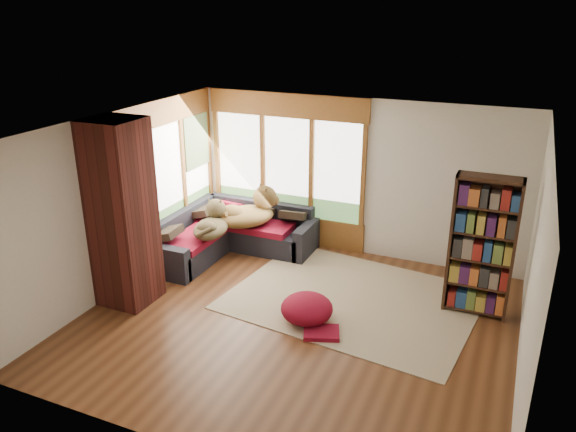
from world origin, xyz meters
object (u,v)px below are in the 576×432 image
Objects in this scene: brick_chimney at (122,214)px; dog_tan at (250,206)px; sectional_sofa at (228,233)px; pouf at (307,308)px; bookshelf at (482,247)px; area_rug at (353,298)px; dog_brindle at (212,218)px.

dog_tan is at bearing 68.57° from brick_chimney.
pouf is (2.08, -1.61, -0.10)m from sectional_sofa.
area_rug is at bearing -168.98° from bookshelf.
dog_tan is (-3.71, 0.56, -0.15)m from bookshelf.
sectional_sofa reaches higher than area_rug.
brick_chimney is 2.25× the size of dog_tan.
area_rug is at bearing -69.35° from dog_tan.
bookshelf is (4.09, -0.48, 0.67)m from sectional_sofa.
sectional_sofa is at bearing 142.28° from pouf.
sectional_sofa is at bearing 77.71° from brick_chimney.
pouf reaches higher than area_rug.
bookshelf is at bearing -101.36° from dog_brindle.
dog_brindle is (-0.37, -0.60, -0.06)m from dog_tan.
bookshelf is 3.75m from dog_tan.
pouf is 2.47m from dog_tan.
brick_chimney is 2.79m from pouf.
brick_chimney is at bearing 151.04° from dog_brindle.
brick_chimney is 4.81m from bookshelf.
sectional_sofa is (0.45, 2.05, -1.00)m from brick_chimney.
brick_chimney is at bearing -160.94° from bookshelf.
dog_tan is at bearing -43.56° from dog_brindle.
pouf is 0.76× the size of dog_brindle.
sectional_sofa is 2.63m from pouf.
brick_chimney reaches higher than dog_brindle.
sectional_sofa is 3.17× the size of pouf.
dog_brindle is at bearing 173.71° from area_rug.
dog_tan is 0.71m from dog_brindle.
dog_tan is at bearing 157.31° from area_rug.
area_rug is (2.47, -0.80, -0.30)m from sectional_sofa.
pouf is at bearing -36.78° from sectional_sofa.
bookshelf is at bearing 29.31° from pouf.
area_rug is 2.90× the size of dog_tan.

